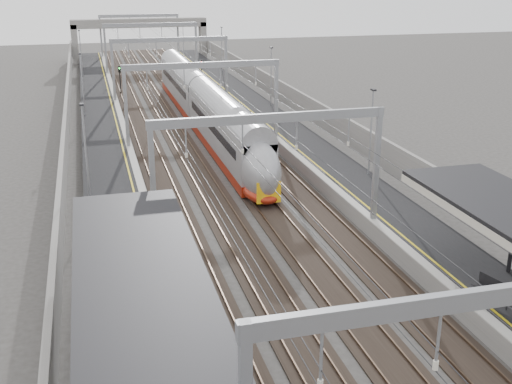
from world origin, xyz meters
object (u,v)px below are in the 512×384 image
overbridge (140,29)px  bench (495,289)px  train (207,112)px  signal_green (120,75)px

overbridge → bench: (7.28, -88.40, -3.69)m
train → bench: bearing=-81.2°
bench → signal_green: (-12.48, 58.75, 0.79)m
overbridge → train: overbridge is taller
overbridge → train: 51.35m
train → bench: size_ratio=22.36×
bench → signal_green: 60.07m
signal_green → overbridge: bearing=80.1°
overbridge → signal_green: bearing=-99.9°
train → bench: 37.63m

